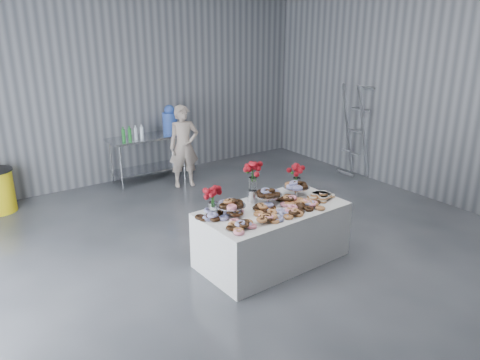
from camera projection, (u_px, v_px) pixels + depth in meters
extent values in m
plane|color=#34363C|center=(266.00, 273.00, 5.91)|extent=(9.00, 9.00, 0.00)
cube|color=gray|center=(120.00, 77.00, 8.73)|extent=(8.00, 0.04, 4.00)
cube|color=gray|center=(467.00, 88.00, 7.41)|extent=(0.04, 9.00, 4.00)
cube|color=silver|center=(272.00, 234.00, 6.11)|extent=(1.94, 1.07, 0.75)
cube|color=silver|center=(147.00, 137.00, 8.95)|extent=(1.50, 0.60, 0.04)
cube|color=silver|center=(149.00, 169.00, 9.16)|extent=(1.40, 0.55, 0.03)
cylinder|color=silver|center=(121.00, 169.00, 8.55)|extent=(0.04, 0.04, 0.86)
cylinder|color=silver|center=(184.00, 157.00, 9.25)|extent=(0.04, 0.04, 0.86)
cylinder|color=silver|center=(112.00, 162.00, 8.94)|extent=(0.04, 0.04, 0.86)
cylinder|color=silver|center=(173.00, 152.00, 9.64)|extent=(0.04, 0.04, 0.86)
cylinder|color=silver|center=(231.00, 210.00, 5.76)|extent=(0.06, 0.06, 0.12)
cylinder|color=silver|center=(231.00, 205.00, 5.74)|extent=(0.36, 0.36, 0.01)
cylinder|color=silver|center=(268.00, 199.00, 6.10)|extent=(0.06, 0.06, 0.12)
cylinder|color=silver|center=(268.00, 195.00, 6.08)|extent=(0.36, 0.36, 0.01)
cylinder|color=silver|center=(296.00, 191.00, 6.39)|extent=(0.06, 0.06, 0.12)
cylinder|color=silver|center=(296.00, 187.00, 6.37)|extent=(0.36, 0.36, 0.01)
cylinder|color=white|center=(213.00, 209.00, 5.71)|extent=(0.11, 0.11, 0.18)
cylinder|color=#1E5919|center=(213.00, 199.00, 5.67)|extent=(0.04, 0.04, 0.18)
cylinder|color=white|center=(297.00, 184.00, 6.58)|extent=(0.11, 0.11, 0.18)
cylinder|color=#1E5919|center=(297.00, 175.00, 6.53)|extent=(0.04, 0.04, 0.18)
cylinder|color=silver|center=(253.00, 196.00, 6.19)|extent=(0.14, 0.14, 0.15)
cylinder|color=white|center=(253.00, 184.00, 6.14)|extent=(0.11, 0.11, 0.18)
cylinder|color=#1E5919|center=(253.00, 174.00, 6.09)|extent=(0.04, 0.04, 0.18)
cylinder|color=#4472E7|center=(170.00, 123.00, 9.14)|extent=(0.28, 0.28, 0.40)
sphere|color=#4472E7|center=(169.00, 110.00, 9.06)|extent=(0.20, 0.20, 0.20)
imported|color=#CC8C93|center=(184.00, 146.00, 8.73)|extent=(0.64, 0.51, 1.54)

